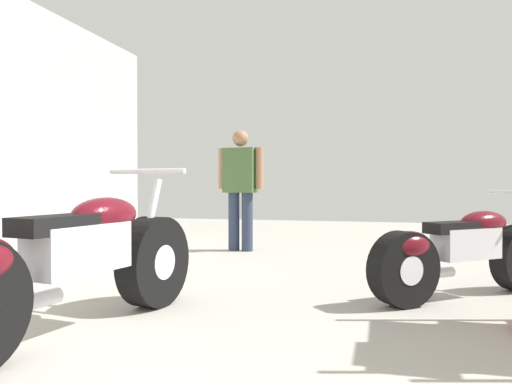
# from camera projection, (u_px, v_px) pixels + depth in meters

# --- Properties ---
(ground_plane) EXTENTS (17.10, 17.10, 0.00)m
(ground_plane) POSITION_uv_depth(u_px,v_px,m) (251.00, 300.00, 4.00)
(ground_plane) COLOR #A8A399
(motorcycle_maroon_cruiser) EXTENTS (0.74, 2.23, 1.04)m
(motorcycle_maroon_cruiser) POSITION_uv_depth(u_px,v_px,m) (73.00, 264.00, 3.02)
(motorcycle_maroon_cruiser) COLOR black
(motorcycle_maroon_cruiser) RESTS_ON ground_plane
(motorcycle_black_naked) EXTENTS (1.56, 1.32, 0.88)m
(motorcycle_black_naked) POSITION_uv_depth(u_px,v_px,m) (462.00, 253.00, 4.02)
(motorcycle_black_naked) COLOR black
(motorcycle_black_naked) RESTS_ON ground_plane
(mechanic_in_blue) EXTENTS (0.67, 0.29, 1.67)m
(mechanic_in_blue) POSITION_uv_depth(u_px,v_px,m) (241.00, 183.00, 6.91)
(mechanic_in_blue) COLOR #2D3851
(mechanic_in_blue) RESTS_ON ground_plane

